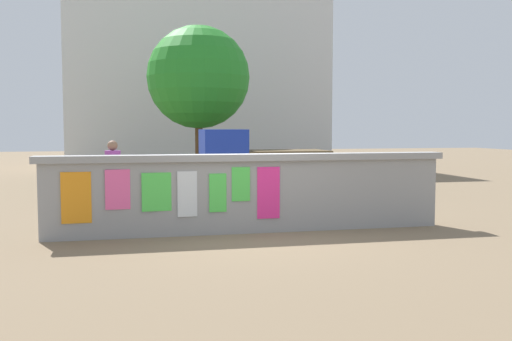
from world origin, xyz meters
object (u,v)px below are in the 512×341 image
motorcycle (94,186)px  person_walking (113,169)px  tree_roadside (198,78)px  bicycle_near (284,203)px  bicycle_far (93,209)px  auto_rickshaw_truck (257,163)px

motorcycle → person_walking: size_ratio=1.17×
motorcycle → tree_roadside: 7.01m
bicycle_near → bicycle_far: same height
auto_rickshaw_truck → bicycle_far: (-4.26, -4.76, -0.54)m
person_walking → tree_roadside: bearing=68.3°
auto_rickshaw_truck → person_walking: size_ratio=2.23×
bicycle_far → tree_roadside: (3.08, 8.74, 3.26)m
motorcycle → person_walking: person_walking is taller
motorcycle → auto_rickshaw_truck: bearing=17.2°
motorcycle → bicycle_far: (0.17, -3.39, -0.10)m
motorcycle → tree_roadside: tree_roadside is taller
tree_roadside → bicycle_far: bearing=-109.4°
bicycle_far → person_walking: person_walking is taller
bicycle_near → person_walking: (-3.42, 1.72, 0.62)m
motorcycle → person_walking: bearing=-72.4°
motorcycle → person_walking: 1.72m
motorcycle → bicycle_far: size_ratio=1.16×
auto_rickshaw_truck → bicycle_near: (-0.51, -4.66, -0.54)m
bicycle_far → tree_roadside: 9.82m
auto_rickshaw_truck → tree_roadside: size_ratio=0.67×
auto_rickshaw_truck → tree_roadside: bearing=106.5°
bicycle_far → bicycle_near: bearing=1.6°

